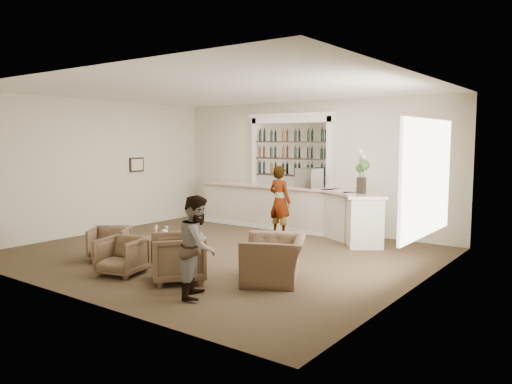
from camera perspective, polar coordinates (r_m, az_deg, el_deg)
ground at (r=10.32m, az=-4.01°, el=-6.99°), size 8.00×8.00×0.00m
room_shell at (r=10.50m, az=-0.90°, el=6.12°), size 8.04×7.02×3.32m
bar_counter at (r=12.69m, az=4.20°, el=-1.91°), size 5.72×1.80×1.14m
back_bar_alcove at (r=13.10m, az=3.97°, el=4.74°), size 2.64×0.25×3.00m
cocktail_table at (r=9.55m, az=-10.90°, el=-6.61°), size 0.63×0.63×0.50m
sommelier at (r=11.95m, az=2.74°, el=-1.05°), size 0.67×0.48×1.70m
guest at (r=7.43m, az=-6.67°, el=-6.17°), size 0.86×0.92×1.51m
armchair_left at (r=10.04m, az=-16.39°, el=-5.69°), size 0.98×0.99×0.65m
armchair_center at (r=8.94m, az=-15.08°, el=-7.08°), size 0.85×0.86×0.65m
armchair_right at (r=8.33m, az=-8.95°, el=-7.43°), size 1.20×1.20×0.78m
armchair_far at (r=8.23m, az=2.08°, el=-7.68°), size 1.41×1.47×0.74m
espresso_machine at (r=12.34m, az=6.09°, el=1.61°), size 0.63×0.56×0.48m
flower_vase at (r=11.14m, az=11.99°, el=2.56°), size 0.25×0.25×0.95m
wine_glass_bar_left at (r=12.29m, az=6.60°, el=0.96°), size 0.07×0.07×0.21m
wine_glass_bar_right at (r=12.34m, az=6.31°, el=0.98°), size 0.07×0.07×0.21m
wine_glass_tbl_a at (r=9.59m, az=-11.30°, el=-4.40°), size 0.07×0.07×0.21m
wine_glass_tbl_b at (r=9.46m, az=-10.18°, el=-4.52°), size 0.07×0.07×0.21m
wine_glass_tbl_c at (r=9.36m, az=-11.37°, el=-4.65°), size 0.07×0.07×0.21m
napkin_holder at (r=9.59m, az=-10.41°, el=-4.65°), size 0.08×0.08×0.12m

